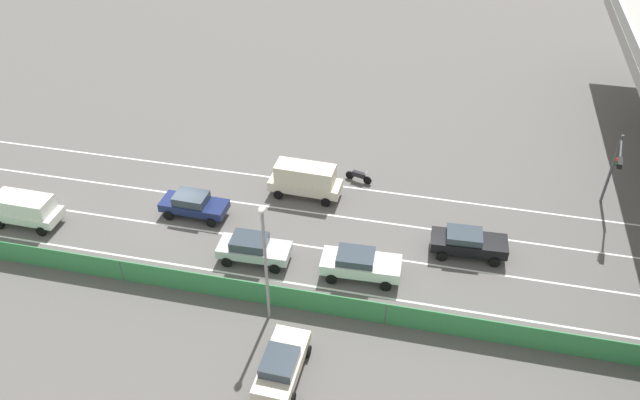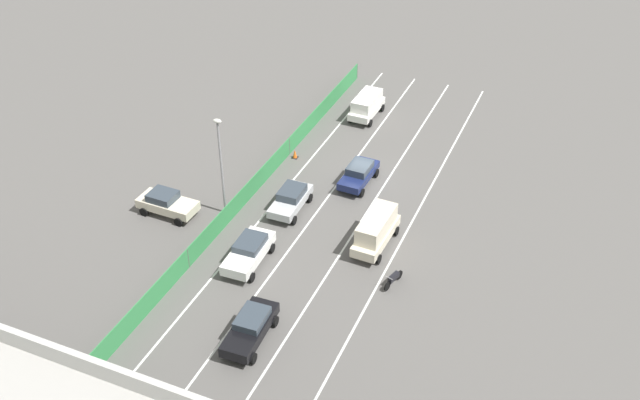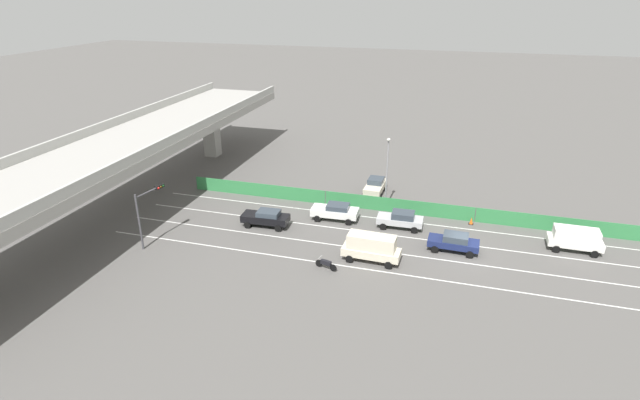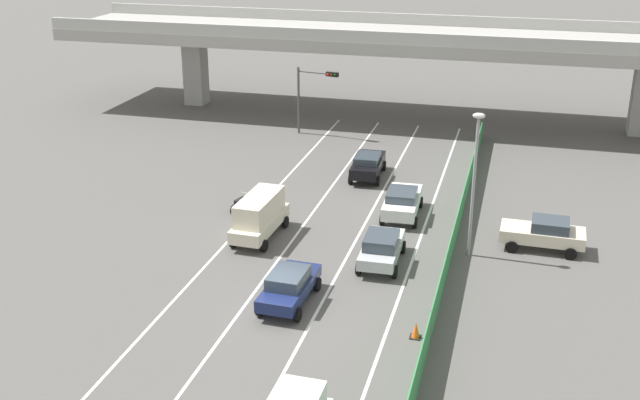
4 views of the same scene
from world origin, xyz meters
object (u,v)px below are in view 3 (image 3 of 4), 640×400
at_px(street_lamp, 387,167).
at_px(car_sedan_navy, 454,242).
at_px(car_hatchback_white, 335,211).
at_px(traffic_cone, 471,221).
at_px(motorcycle, 326,264).
at_px(traffic_light, 148,206).
at_px(car_sedan_black, 266,217).
at_px(car_van_white, 576,238).
at_px(parked_sedan_cream, 375,185).
at_px(car_van_cream, 371,247).
at_px(car_sedan_silver, 401,219).

bearing_deg(street_lamp, car_sedan_navy, -135.68).
relative_size(car_hatchback_white, traffic_cone, 6.50).
bearing_deg(car_hatchback_white, traffic_cone, -78.07).
height_order(motorcycle, traffic_light, traffic_light).
distance_m(car_sedan_black, car_van_white, 27.51).
distance_m(car_sedan_navy, parked_sedan_cream, 14.12).
xyz_separation_m(car_van_cream, car_hatchback_white, (6.85, 4.86, -0.39)).
height_order(car_van_white, car_hatchback_white, car_van_white).
xyz_separation_m(car_van_cream, traffic_cone, (9.56, -7.94, -0.98)).
height_order(car_sedan_silver, traffic_cone, car_sedan_silver).
height_order(car_sedan_navy, car_sedan_silver, car_sedan_silver).
distance_m(car_van_white, traffic_light, 36.95).
relative_size(car_sedan_navy, car_van_cream, 0.89).
relative_size(car_sedan_silver, car_hatchback_white, 0.93).
bearing_deg(traffic_light, parked_sedan_cream, -44.57).
height_order(car_van_white, car_van_cream, car_van_cream).
xyz_separation_m(car_hatchback_white, traffic_cone, (2.71, -12.80, -0.59)).
relative_size(car_van_cream, parked_sedan_cream, 1.14).
xyz_separation_m(car_sedan_navy, traffic_cone, (5.91, -1.43, -0.56)).
bearing_deg(traffic_light, motorcycle, -89.57).
xyz_separation_m(car_sedan_black, car_sedan_silver, (3.27, -12.32, -0.00)).
height_order(car_sedan_black, car_van_white, car_van_white).
height_order(car_hatchback_white, parked_sedan_cream, parked_sedan_cream).
bearing_deg(car_van_cream, car_van_white, -67.85).
relative_size(car_van_white, car_hatchback_white, 0.96).
xyz_separation_m(street_lamp, traffic_cone, (-1.42, -8.60, -4.17)).
height_order(car_sedan_silver, car_hatchback_white, car_hatchback_white).
distance_m(car_van_white, car_hatchback_white, 21.37).
bearing_deg(car_van_white, car_sedan_black, 96.49).
xyz_separation_m(traffic_light, street_lamp, (13.43, -18.54, 0.83)).
bearing_deg(motorcycle, car_sedan_navy, -58.49).
bearing_deg(car_sedan_silver, car_sedan_navy, -122.83).
bearing_deg(car_sedan_navy, street_lamp, 44.32).
bearing_deg(car_van_cream, car_sedan_silver, -12.31).
relative_size(parked_sedan_cream, traffic_cone, 6.02).
distance_m(car_sedan_navy, car_van_white, 10.46).
relative_size(traffic_light, street_lamp, 0.69).
height_order(motorcycle, parked_sedan_cream, parked_sedan_cream).
relative_size(car_sedan_silver, motorcycle, 2.26).
xyz_separation_m(car_van_cream, motorcycle, (-2.32, 3.24, -0.85)).
xyz_separation_m(car_van_cream, car_sedan_silver, (6.88, -1.50, -0.41)).
height_order(motorcycle, traffic_cone, motorcycle).
height_order(car_sedan_black, car_sedan_silver, car_sedan_silver).
relative_size(car_sedan_black, traffic_cone, 6.41).
bearing_deg(traffic_cone, car_sedan_silver, 112.59).
distance_m(motorcycle, traffic_cone, 16.31).
height_order(car_van_white, motorcycle, car_van_white).
relative_size(motorcycle, street_lamp, 0.26).
bearing_deg(car_van_white, parked_sedan_cream, 67.25).
bearing_deg(car_hatchback_white, traffic_light, 122.96).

